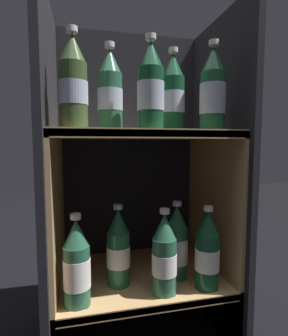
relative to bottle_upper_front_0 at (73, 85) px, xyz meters
The scene contains 15 objects.
fridge_back_wall 0.46m from the bottle_upper_front_0, 59.35° to the left, with size 0.56×0.02×1.04m, color black.
fridge_side_left 0.30m from the bottle_upper_front_0, 119.43° to the left, with size 0.02×0.42×1.04m, color black.
fridge_side_right 0.55m from the bottle_upper_front_0, 15.94° to the left, with size 0.02×0.42×1.04m, color black.
shelf_lower 0.65m from the bottle_upper_front_0, 32.20° to the left, with size 0.52×0.38×0.21m.
shelf_upper 0.40m from the bottle_upper_front_0, 33.09° to the left, with size 0.52×0.38×0.67m.
bottle_upper_front_0 is the anchor object (origin of this frame).
bottle_upper_front_1 0.20m from the bottle_upper_front_0, ahead, with size 0.07×0.07×0.25m.
bottle_upper_front_2 0.37m from the bottle_upper_front_0, ahead, with size 0.07×0.07×0.25m.
bottle_upper_back_0 0.13m from the bottle_upper_front_0, 38.80° to the left, with size 0.07×0.07×0.25m.
bottle_upper_back_1 0.30m from the bottle_upper_front_0, 15.47° to the left, with size 0.07×0.07×0.25m.
bottle_lower_front_0 0.46m from the bottle_upper_front_0, behind, with size 0.07×0.07×0.25m.
bottle_lower_front_1 0.52m from the bottle_upper_front_0, ahead, with size 0.07×0.07×0.25m.
bottle_lower_front_2 0.59m from the bottle_upper_front_0, ahead, with size 0.07×0.07×0.25m.
bottle_lower_back_0 0.48m from the bottle_upper_front_0, 33.88° to the left, with size 0.07×0.07×0.25m.
bottle_lower_back_1 0.56m from the bottle_upper_front_0, 14.61° to the left, with size 0.07×0.07×0.25m.
Camera 1 is at (-0.18, -0.63, 0.63)m, focal length 28.00 mm.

